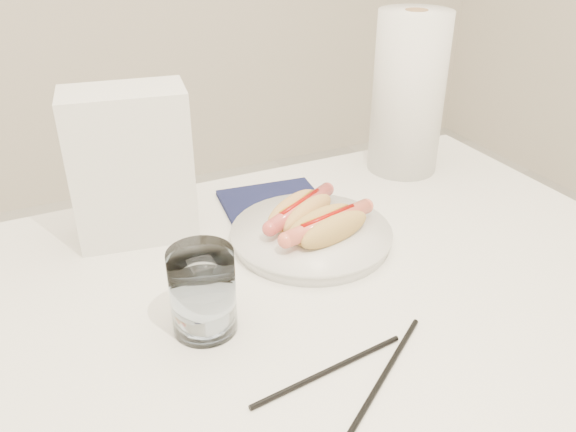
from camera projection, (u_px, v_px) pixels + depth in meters
name	position (u px, v px, depth m)	size (l,w,h in m)	color
table	(282.00, 336.00, 0.83)	(1.20, 0.80, 0.75)	white
plate	(311.00, 237.00, 0.93)	(0.24, 0.24, 0.02)	white
hotdog_left	(300.00, 212.00, 0.94)	(0.15, 0.12, 0.04)	#E7AB5C
hotdog_right	(328.00, 226.00, 0.89)	(0.17, 0.09, 0.04)	#D7A854
water_glass	(203.00, 292.00, 0.72)	(0.08, 0.08, 0.11)	silver
chopstick_near	(329.00, 370.00, 0.68)	(0.01, 0.01, 0.21)	black
chopstick_far	(384.00, 376.00, 0.67)	(0.01, 0.01, 0.22)	black
napkin_box	(131.00, 166.00, 0.90)	(0.18, 0.10, 0.24)	silver
navy_napkin	(275.00, 206.00, 1.03)	(0.17, 0.17, 0.01)	#13173C
paper_towel_roll	(408.00, 94.00, 1.11)	(0.13, 0.13, 0.30)	white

